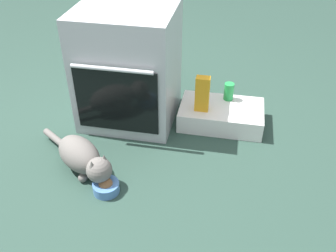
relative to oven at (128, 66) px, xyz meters
The scene contains 7 objects.
ground 0.59m from the oven, 92.14° to the right, with size 8.00×8.00×0.00m, color #284238.
oven is the anchor object (origin of this frame).
pantry_cabinet 0.70m from the oven, ahead, with size 0.56×0.34×0.13m, color white.
food_bowl 0.83m from the oven, 84.87° to the right, with size 0.15×0.15×0.09m.
cat 0.69m from the oven, 99.92° to the right, with size 0.58×0.45×0.21m.
soda_can 0.70m from the oven, 11.11° to the left, with size 0.07×0.07×0.12m, color green.
juice_carton 0.51m from the oven, ahead, with size 0.09×0.06×0.24m, color orange.
Camera 1 is at (0.70, -1.68, 1.49)m, focal length 40.07 mm.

